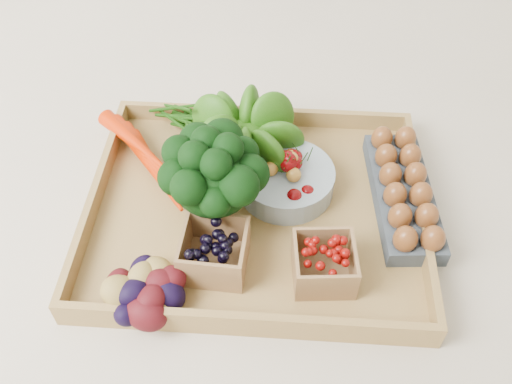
# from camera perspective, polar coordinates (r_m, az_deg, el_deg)

# --- Properties ---
(ground) EXTENTS (4.00, 4.00, 0.00)m
(ground) POSITION_cam_1_polar(r_m,az_deg,el_deg) (0.97, 0.00, -2.36)
(ground) COLOR beige
(ground) RESTS_ON ground
(tray) EXTENTS (0.55, 0.45, 0.01)m
(tray) POSITION_cam_1_polar(r_m,az_deg,el_deg) (0.96, 0.00, -2.07)
(tray) COLOR #A17E43
(tray) RESTS_ON ground
(carrots) EXTENTS (0.22, 0.15, 0.05)m
(carrots) POSITION_cam_1_polar(r_m,az_deg,el_deg) (1.03, -11.09, 3.77)
(carrots) COLOR red
(carrots) RESTS_ON tray
(lettuce) EXTENTS (0.13, 0.13, 0.13)m
(lettuce) POSITION_cam_1_polar(r_m,az_deg,el_deg) (0.99, -1.20, 6.15)
(lettuce) COLOR #184E0C
(lettuce) RESTS_ON tray
(broccoli) EXTENTS (0.17, 0.17, 0.13)m
(broccoli) POSITION_cam_1_polar(r_m,az_deg,el_deg) (0.89, -4.16, -0.19)
(broccoli) COLOR black
(broccoli) RESTS_ON tray
(cherry_bowl) EXTENTS (0.16, 0.16, 0.04)m
(cherry_bowl) POSITION_cam_1_polar(r_m,az_deg,el_deg) (0.97, 3.00, 1.20)
(cherry_bowl) COLOR #8C9EA5
(cherry_bowl) RESTS_ON tray
(egg_carton) EXTENTS (0.11, 0.27, 0.03)m
(egg_carton) POSITION_cam_1_polar(r_m,az_deg,el_deg) (0.99, 14.41, -0.35)
(egg_carton) COLOR #3C444D
(egg_carton) RESTS_ON tray
(potatoes) EXTENTS (0.13, 0.13, 0.07)m
(potatoes) POSITION_cam_1_polar(r_m,az_deg,el_deg) (0.84, -10.90, -9.31)
(potatoes) COLOR #36080C
(potatoes) RESTS_ON tray
(punnet_blackberry) EXTENTS (0.10, 0.10, 0.07)m
(punnet_blackberry) POSITION_cam_1_polar(r_m,az_deg,el_deg) (0.86, -4.20, -5.91)
(punnet_blackberry) COLOR black
(punnet_blackberry) RESTS_ON tray
(punnet_raspberry) EXTENTS (0.10, 0.10, 0.06)m
(punnet_raspberry) POSITION_cam_1_polar(r_m,az_deg,el_deg) (0.86, 6.81, -7.10)
(punnet_raspberry) COLOR #670704
(punnet_raspberry) RESTS_ON tray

